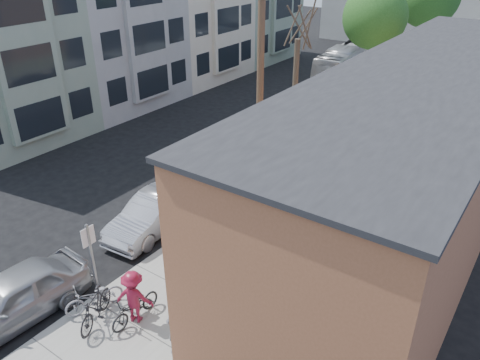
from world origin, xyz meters
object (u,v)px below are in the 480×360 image
Objects in this scene: tree_leafy_mid at (375,17)px; patio_chair_b at (236,291)px; parking_meter_far at (311,133)px; bus at (346,62)px; tree_bare at (294,110)px; utility_pole_near at (259,72)px; cyclist at (134,297)px; sign_post at (92,257)px; car_2 at (256,150)px; patron_grey at (176,323)px; car_1 at (154,213)px; car_3 at (315,115)px; parked_bike_b at (94,297)px; parked_bike_a at (95,307)px; patio_chair_a at (220,309)px; car_0 at (11,299)px; parking_meter_near at (173,225)px; patron_green at (263,242)px.

tree_leafy_mid reaches higher than patio_chair_b.
bus is (-4.28, 14.12, 0.29)m from parking_meter_far.
tree_bare is 0.80× the size of tree_leafy_mid.
cyclist is (1.49, -8.74, -4.40)m from utility_pole_near.
utility_pole_near reaches higher than bus.
sign_post is 0.55× the size of car_2.
car_2 is (-4.82, 11.19, -0.35)m from patron_grey.
tree_bare is at bearing 3.78° from car_2.
bus is (-2.83, 17.19, 0.53)m from car_2.
cyclist is 0.19× the size of bus.
tree_bare is 0.68× the size of bus.
tree_bare is 7.05× the size of patio_chair_b.
patron_grey reaches higher than car_1.
cyclist reaches higher than car_3.
sign_post is at bearing -74.45° from car_1.
sign_post is at bearing 146.05° from parked_bike_b.
parked_bike_a reaches higher than patio_chair_b.
tree_leafy_mid is at bearing 106.12° from patio_chair_a.
tree_leafy_mid reaches higher than car_1.
parked_bike_b is (0.21, -0.31, -1.22)m from sign_post.
parking_meter_far is 0.68× the size of parked_bike_a.
bus reaches higher than parked_bike_b.
utility_pole_near is 2.16× the size of car_0.
parking_meter_near reaches higher than patio_chair_a.
tree_leafy_mid is at bearing 54.24° from car_3.
patron_grey is at bearing -11.10° from parked_bike_a.
patio_chair_b is (3.07, -17.63, -5.52)m from tree_leafy_mid.
patio_chair_a is (3.11, -18.51, -5.52)m from tree_leafy_mid.
parking_meter_near is 1.41× the size of patio_chair_a.
parked_bike_b is 0.36× the size of car_3.
patron_grey is 2.71m from parked_bike_a.
car_2 is (-1.76, 11.45, 0.13)m from parked_bike_b.
car_0 is at bearing -85.80° from car_2.
patio_chair_a is 0.18× the size of car_3.
patio_chair_a is 10.92m from car_2.
tree_leafy_mid is 20.58m from cyclist.
car_3 is (-1.45, 13.99, -0.30)m from parking_meter_near.
tree_bare reaches higher than patio_chair_b.
sign_post is at bearing -90.26° from utility_pole_near.
patron_green is (3.19, 4.38, -0.72)m from sign_post.
bus is (-4.59, 28.64, 0.67)m from parked_bike_b.
parked_bike_a is 0.41× the size of car_1.
car_1 is at bearing -108.28° from utility_pole_near.
parking_meter_far is 3.87m from tree_bare.
patron_grey is at bearing -71.44° from car_3.
tree_bare is 7.05× the size of patio_chair_a.
cyclist is at bearing -64.68° from parking_meter_near.
car_3 is at bearing -174.71° from patron_grey.
sign_post is 1.45m from parked_bike_a.
sign_post is at bearing -91.29° from tree_leafy_mid.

